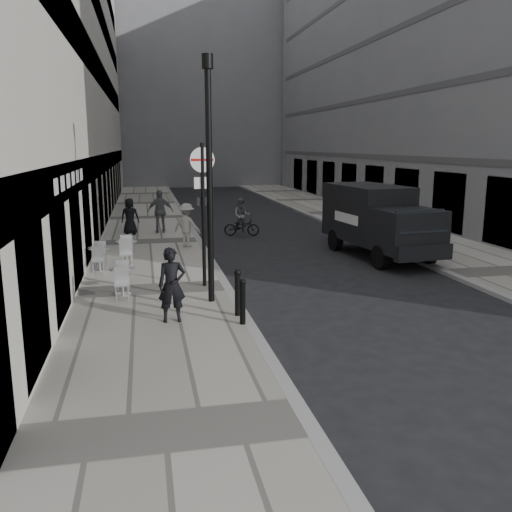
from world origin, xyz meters
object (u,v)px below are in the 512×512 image
at_px(sign_post, 203,196).
at_px(panel_van, 377,217).
at_px(walking_man, 172,285).
at_px(cyclist, 242,221).
at_px(lamppost, 209,169).

relative_size(sign_post, panel_van, 0.70).
bearing_deg(walking_man, panel_van, 36.17).
bearing_deg(cyclist, walking_man, -95.03).
relative_size(walking_man, lamppost, 0.28).
distance_m(sign_post, cyclist, 9.47).
relative_size(lamppost, panel_van, 1.06).
distance_m(walking_man, panel_van, 9.91).
height_order(walking_man, lamppost, lamppost).
bearing_deg(panel_van, cyclist, 119.67).
height_order(walking_man, sign_post, sign_post).
distance_m(walking_man, cyclist, 12.41).
xyz_separation_m(walking_man, panel_van, (7.62, 6.32, 0.47)).
bearing_deg(cyclist, sign_post, -94.35).
xyz_separation_m(lamppost, cyclist, (2.65, 10.43, -2.75)).
bearing_deg(sign_post, walking_man, -117.04).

